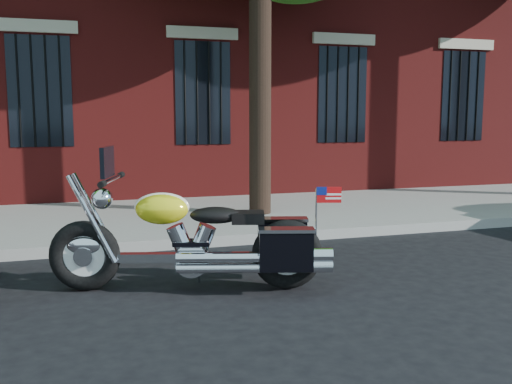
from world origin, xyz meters
name	(u,v)px	position (x,y,z in m)	size (l,w,h in m)	color
ground	(293,268)	(0.00, 0.00, 0.00)	(120.00, 120.00, 0.00)	black
curb	(258,238)	(0.00, 1.38, 0.07)	(40.00, 0.16, 0.15)	gray
sidewalk	(226,215)	(0.00, 3.26, 0.07)	(40.00, 3.60, 0.15)	gray
motorcycle	(201,243)	(-1.21, -0.53, 0.49)	(2.73, 1.33, 1.46)	black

